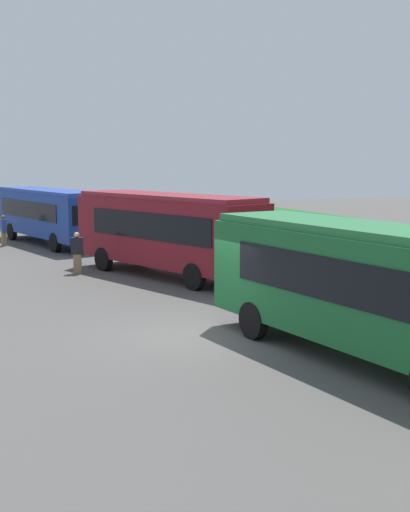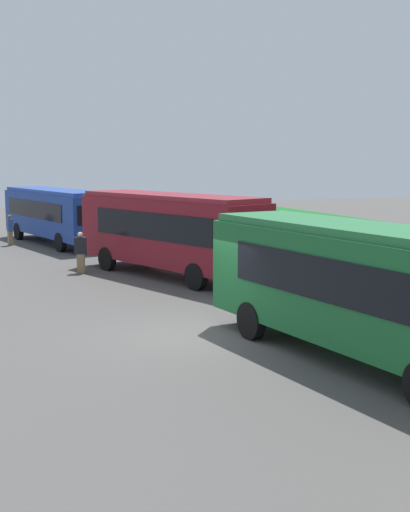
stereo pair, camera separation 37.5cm
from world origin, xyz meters
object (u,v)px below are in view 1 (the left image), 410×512
at_px(person_center, 77,252).
at_px(bus_maroon, 166,230).
at_px(bus_blue, 49,213).
at_px(person_left, 4,230).
at_px(bus_green, 366,284).

bearing_deg(person_center, bus_maroon, -107.83).
relative_size(bus_blue, bus_maroon, 1.09).
distance_m(bus_blue, bus_maroon, 12.58).
relative_size(person_left, person_center, 0.98).
height_order(bus_blue, person_center, bus_blue).
distance_m(bus_maroon, bus_green, 12.71).
bearing_deg(bus_green, bus_maroon, -6.13).
bearing_deg(bus_green, person_center, 5.66).
distance_m(bus_green, person_left, 25.92).
bearing_deg(bus_maroon, bus_blue, -7.95).
relative_size(bus_maroon, bus_green, 0.98).
height_order(bus_green, person_left, bus_green).
height_order(bus_maroon, person_center, bus_maroon).
xyz_separation_m(bus_blue, bus_green, (25.01, 3.02, 0.08)).
distance_m(person_left, person_center, 10.64).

